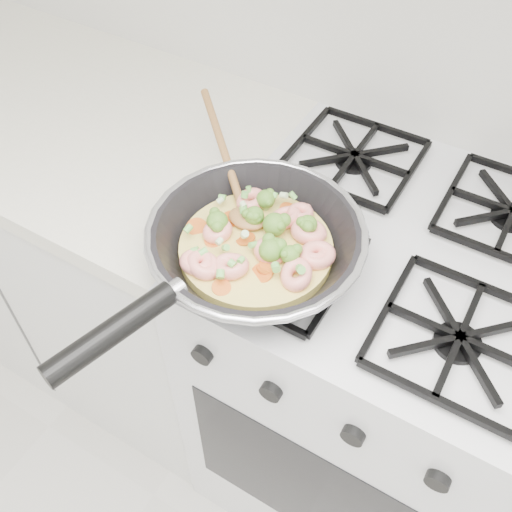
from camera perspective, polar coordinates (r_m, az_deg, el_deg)
The scene contains 3 objects.
stove at distance 1.35m, azimuth 10.45°, elevation -11.31°, with size 0.60×0.60×0.92m.
counter_left at distance 1.64m, azimuth -15.81°, elevation 1.25°, with size 1.00×0.60×0.90m.
skillet at distance 0.89m, azimuth -0.20°, elevation 1.24°, with size 0.42×0.58×0.11m.
Camera 1 is at (0.13, 1.01, 1.62)m, focal length 40.29 mm.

